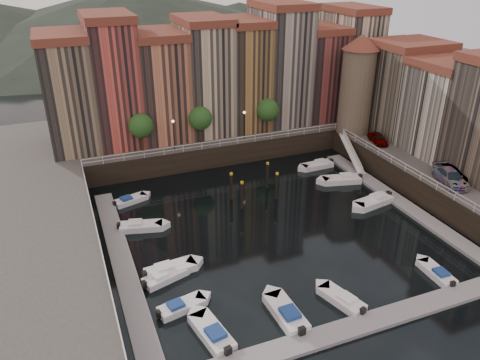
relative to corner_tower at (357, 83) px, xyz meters
name	(u,v)px	position (x,y,z in m)	size (l,w,h in m)	color
ground	(269,223)	(-20.00, -14.50, -10.19)	(200.00, 200.00, 0.00)	black
quay_far	(199,133)	(-20.00, 11.50, -8.69)	(80.00, 20.00, 3.00)	black
quay_right	(480,177)	(8.00, -16.50, -8.69)	(20.00, 36.00, 3.00)	black
dock_left	(121,259)	(-36.20, -15.50, -10.02)	(2.00, 28.00, 0.35)	gray
dock_right	(396,200)	(-3.80, -15.50, -10.02)	(2.00, 28.00, 0.35)	gray
dock_near	(360,325)	(-20.00, -31.50, -10.02)	(30.00, 2.00, 0.35)	gray
mountains	(120,21)	(-18.28, 95.50, -2.28)	(145.00, 100.00, 18.00)	#2D382D
far_terrace	(223,74)	(-16.69, 9.00, 0.76)	(48.70, 10.30, 17.50)	#8A7458
right_terrace	(449,103)	(6.50, -10.70, -0.64)	(9.30, 24.30, 14.00)	#716756
corner_tower	(357,83)	(0.00, 0.00, 0.00)	(5.20, 5.20, 13.80)	#6B5B4C
promenade_trees	(205,118)	(-21.33, 3.70, -3.61)	(21.20, 3.20, 5.20)	black
street_lamps	(210,125)	(-21.00, 2.70, -4.30)	(10.36, 0.36, 4.18)	black
railings	(252,174)	(-20.00, -9.62, -6.41)	(36.08, 34.04, 0.52)	white
gangway	(352,152)	(-2.90, -4.50, -8.28)	(2.78, 8.32, 3.73)	white
mooring_pilings	(255,186)	(-19.27, -8.63, -8.54)	(5.58, 4.10, 3.78)	black
boat_left_0	(181,307)	(-32.68, -24.32, -9.86)	(4.36, 2.31, 0.98)	white
boat_left_1	(165,277)	(-33.00, -19.96, -9.85)	(4.50, 2.78, 1.01)	white
boat_left_2	(170,270)	(-32.34, -19.16, -9.81)	(5.08, 2.29, 1.15)	white
boat_left_3	(140,226)	(-33.41, -10.55, -9.83)	(4.88, 2.78, 1.09)	white
boat_left_4	(130,200)	(-33.41, -4.15, -9.88)	(4.21, 2.59, 0.94)	white
boat_right_2	(374,201)	(-6.80, -15.23, -9.79)	(5.36, 2.79, 1.20)	white
boat_right_3	(342,179)	(-7.04, -8.83, -9.80)	(5.27, 2.95, 1.18)	white
boat_right_4	(318,165)	(-7.63, -3.64, -9.83)	(4.72, 1.86, 1.08)	white
boat_near_0	(212,333)	(-31.23, -28.22, -9.81)	(2.65, 5.13, 1.15)	white
boat_near_1	(286,313)	(-24.95, -28.37, -9.79)	(2.04, 5.22, 1.19)	white
boat_near_2	(342,300)	(-19.77, -28.55, -9.84)	(2.80, 4.62, 1.04)	white
boat_near_3	(437,273)	(-9.70, -28.64, -9.87)	(1.67, 4.20, 0.96)	white
car_a	(378,139)	(0.51, -5.41, -6.51)	(1.61, 4.01, 1.37)	gray
car_b	(453,173)	(1.88, -17.74, -6.49)	(1.49, 4.28, 1.41)	gray
car_c	(450,178)	(0.43, -18.78, -6.41)	(2.21, 5.42, 1.57)	gray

